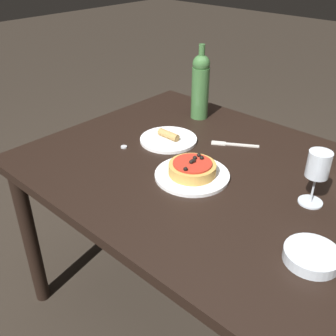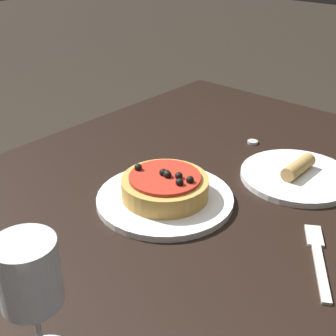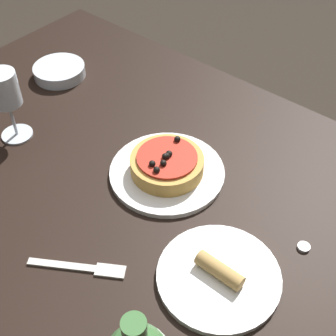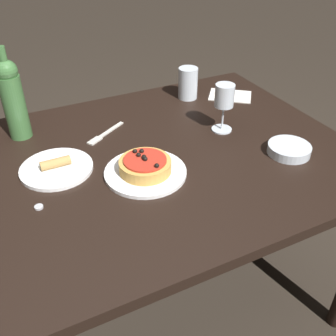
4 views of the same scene
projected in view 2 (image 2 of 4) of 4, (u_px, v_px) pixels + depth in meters
The scene contains 7 objects.
dining_table at pixel (184, 269), 0.82m from camera, with size 1.34×0.98×0.73m.
dinner_plate at pixel (165, 199), 0.85m from camera, with size 0.25×0.25×0.01m.
pizza at pixel (165, 186), 0.84m from camera, with size 0.16×0.16×0.05m.
wine_glass at pixel (29, 281), 0.49m from camera, with size 0.07×0.07×0.17m.
fork at pixel (318, 255), 0.72m from camera, with size 0.16×0.11×0.00m.
side_plate at pixel (297, 175), 0.93m from camera, with size 0.22×0.22×0.04m.
bottle_cap at pixel (253, 142), 1.08m from camera, with size 0.02×0.02×0.01m.
Camera 2 is at (-0.50, -0.40, 1.18)m, focal length 50.00 mm.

